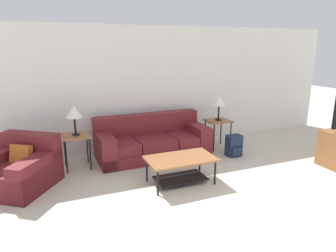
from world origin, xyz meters
TOP-DOWN VIEW (x-y plane):
  - wall_back at (0.00, 4.17)m, footprint 9.16×0.06m
  - couch at (-0.26, 3.54)m, footprint 2.25×1.00m
  - armchair at (-2.68, 3.00)m, footprint 1.41×1.41m
  - coffee_table at (-0.26, 2.16)m, footprint 1.11×0.65m
  - side_table_left at (-1.75, 3.45)m, footprint 0.49×0.46m
  - side_table_right at (1.22, 3.45)m, footprint 0.49×0.46m
  - table_lamp_left at (-1.75, 3.45)m, footprint 0.29×0.29m
  - table_lamp_right at (1.22, 3.45)m, footprint 0.29×0.29m
  - backpack at (1.28, 2.89)m, footprint 0.30×0.28m

SIDE VIEW (x-z plane):
  - backpack at x=1.28m, z-range -0.01..0.43m
  - armchair at x=-2.68m, z-range -0.12..0.68m
  - couch at x=-0.26m, z-range -0.12..0.70m
  - coffee_table at x=-0.26m, z-range 0.11..0.55m
  - side_table_left at x=-1.75m, z-range 0.24..0.87m
  - side_table_right at x=1.22m, z-range 0.24..0.87m
  - table_lamp_left at x=-1.75m, z-range 0.78..1.33m
  - table_lamp_right at x=1.22m, z-range 0.78..1.33m
  - wall_back at x=0.00m, z-range 0.00..2.60m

